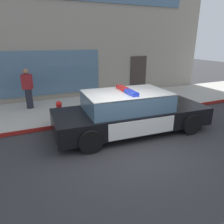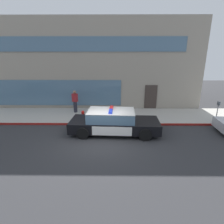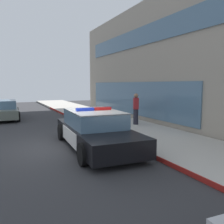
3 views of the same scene
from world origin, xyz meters
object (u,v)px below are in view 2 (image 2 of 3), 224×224
at_px(police_cruiser, 114,122).
at_px(parking_meter, 218,108).
at_px(pedestrian_on_sidewalk, 75,101).
at_px(fire_hydrant, 83,116).

height_order(police_cruiser, parking_meter, police_cruiser).
xyz_separation_m(police_cruiser, parking_meter, (7.00, 1.71, 0.40)).
distance_m(police_cruiser, pedestrian_on_sidewalk, 4.68).
bearing_deg(fire_hydrant, police_cruiser, -37.68).
xyz_separation_m(fire_hydrant, parking_meter, (9.06, 0.12, 0.58)).
distance_m(fire_hydrant, pedestrian_on_sidewalk, 2.25).
height_order(police_cruiser, fire_hydrant, police_cruiser).
height_order(pedestrian_on_sidewalk, parking_meter, pedestrian_on_sidewalk).
height_order(fire_hydrant, parking_meter, parking_meter).
xyz_separation_m(police_cruiser, fire_hydrant, (-2.07, 1.60, -0.18)).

